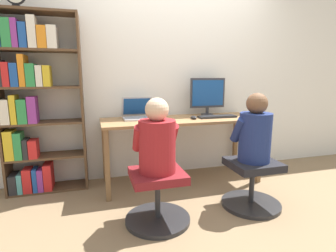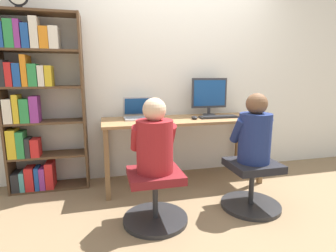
{
  "view_description": "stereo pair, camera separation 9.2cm",
  "coord_description": "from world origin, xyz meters",
  "px_view_note": "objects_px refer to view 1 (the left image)",
  "views": [
    {
      "loc": [
        -0.98,
        -2.51,
        1.25
      ],
      "look_at": [
        -0.23,
        0.09,
        0.73
      ],
      "focal_mm": 28.0,
      "sensor_mm": 36.0,
      "label": 1
    },
    {
      "loc": [
        -0.89,
        -2.54,
        1.25
      ],
      "look_at": [
        -0.23,
        0.09,
        0.73
      ],
      "focal_mm": 28.0,
      "sensor_mm": 36.0,
      "label": 2
    }
  ],
  "objects_px": {
    "desktop_monitor": "(208,95)",
    "office_chair_right": "(158,196)",
    "person_at_laptop": "(157,141)",
    "office_chair_left": "(252,183)",
    "person_at_monitor": "(255,132)",
    "laptop": "(138,114)",
    "bookshelf": "(32,102)",
    "keyboard": "(217,117)"
  },
  "relations": [
    {
      "from": "desktop_monitor",
      "to": "office_chair_right",
      "type": "bearing_deg",
      "value": -132.48
    },
    {
      "from": "person_at_laptop",
      "to": "office_chair_left",
      "type": "bearing_deg",
      "value": 1.1
    },
    {
      "from": "person_at_monitor",
      "to": "person_at_laptop",
      "type": "xyz_separation_m",
      "value": [
        -0.95,
        -0.02,
        -0.01
      ]
    },
    {
      "from": "laptop",
      "to": "bookshelf",
      "type": "height_order",
      "value": "bookshelf"
    },
    {
      "from": "desktop_monitor",
      "to": "person_at_laptop",
      "type": "bearing_deg",
      "value": -132.6
    },
    {
      "from": "office_chair_right",
      "to": "person_at_monitor",
      "type": "height_order",
      "value": "person_at_monitor"
    },
    {
      "from": "laptop",
      "to": "bookshelf",
      "type": "xyz_separation_m",
      "value": [
        -1.1,
        0.05,
        0.17
      ]
    },
    {
      "from": "office_chair_right",
      "to": "office_chair_left",
      "type": "bearing_deg",
      "value": 1.36
    },
    {
      "from": "office_chair_left",
      "to": "bookshelf",
      "type": "height_order",
      "value": "bookshelf"
    },
    {
      "from": "person_at_laptop",
      "to": "bookshelf",
      "type": "height_order",
      "value": "bookshelf"
    },
    {
      "from": "keyboard",
      "to": "office_chair_right",
      "type": "relative_size",
      "value": 0.81
    },
    {
      "from": "office_chair_right",
      "to": "person_at_monitor",
      "type": "xyz_separation_m",
      "value": [
        0.95,
        0.03,
        0.51
      ]
    },
    {
      "from": "keyboard",
      "to": "office_chair_left",
      "type": "height_order",
      "value": "keyboard"
    },
    {
      "from": "keyboard",
      "to": "person_at_laptop",
      "type": "xyz_separation_m",
      "value": [
        -0.91,
        -0.73,
        -0.06
      ]
    },
    {
      "from": "keyboard",
      "to": "person_at_monitor",
      "type": "relative_size",
      "value": 0.71
    },
    {
      "from": "desktop_monitor",
      "to": "bookshelf",
      "type": "xyz_separation_m",
      "value": [
        -1.99,
        -0.01,
        -0.03
      ]
    },
    {
      "from": "keyboard",
      "to": "bookshelf",
      "type": "height_order",
      "value": "bookshelf"
    },
    {
      "from": "desktop_monitor",
      "to": "office_chair_right",
      "type": "xyz_separation_m",
      "value": [
        -0.89,
        -0.97,
        -0.78
      ]
    },
    {
      "from": "keyboard",
      "to": "office_chair_left",
      "type": "distance_m",
      "value": 0.9
    },
    {
      "from": "desktop_monitor",
      "to": "laptop",
      "type": "distance_m",
      "value": 0.91
    },
    {
      "from": "person_at_monitor",
      "to": "bookshelf",
      "type": "distance_m",
      "value": 2.26
    },
    {
      "from": "desktop_monitor",
      "to": "keyboard",
      "type": "relative_size",
      "value": 1.0
    },
    {
      "from": "bookshelf",
      "to": "laptop",
      "type": "bearing_deg",
      "value": -2.53
    },
    {
      "from": "laptop",
      "to": "desktop_monitor",
      "type": "bearing_deg",
      "value": 3.66
    },
    {
      "from": "office_chair_right",
      "to": "person_at_laptop",
      "type": "relative_size",
      "value": 0.91
    },
    {
      "from": "laptop",
      "to": "office_chair_left",
      "type": "xyz_separation_m",
      "value": [
        0.94,
        -0.89,
        -0.59
      ]
    },
    {
      "from": "bookshelf",
      "to": "person_at_laptop",
      "type": "bearing_deg",
      "value": -40.92
    },
    {
      "from": "keyboard",
      "to": "office_chair_left",
      "type": "relative_size",
      "value": 0.81
    },
    {
      "from": "office_chair_right",
      "to": "bookshelf",
      "type": "height_order",
      "value": "bookshelf"
    },
    {
      "from": "laptop",
      "to": "person_at_monitor",
      "type": "xyz_separation_m",
      "value": [
        0.94,
        -0.88,
        -0.08
      ]
    },
    {
      "from": "keyboard",
      "to": "person_at_monitor",
      "type": "height_order",
      "value": "person_at_monitor"
    },
    {
      "from": "office_chair_left",
      "to": "laptop",
      "type": "bearing_deg",
      "value": 136.75
    },
    {
      "from": "desktop_monitor",
      "to": "office_chair_right",
      "type": "height_order",
      "value": "desktop_monitor"
    },
    {
      "from": "person_at_laptop",
      "to": "bookshelf",
      "type": "bearing_deg",
      "value": 139.08
    },
    {
      "from": "laptop",
      "to": "person_at_monitor",
      "type": "bearing_deg",
      "value": -43.1
    },
    {
      "from": "keyboard",
      "to": "person_at_monitor",
      "type": "distance_m",
      "value": 0.71
    },
    {
      "from": "office_chair_right",
      "to": "laptop",
      "type": "bearing_deg",
      "value": 89.97
    },
    {
      "from": "office_chair_left",
      "to": "office_chair_right",
      "type": "distance_m",
      "value": 0.95
    },
    {
      "from": "person_at_monitor",
      "to": "person_at_laptop",
      "type": "distance_m",
      "value": 0.95
    },
    {
      "from": "laptop",
      "to": "office_chair_right",
      "type": "xyz_separation_m",
      "value": [
        -0.0,
        -0.91,
        -0.59
      ]
    },
    {
      "from": "desktop_monitor",
      "to": "office_chair_left",
      "type": "relative_size",
      "value": 0.81
    },
    {
      "from": "office_chair_left",
      "to": "person_at_laptop",
      "type": "xyz_separation_m",
      "value": [
        -0.95,
        -0.02,
        0.49
      ]
    }
  ]
}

